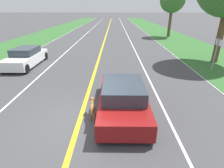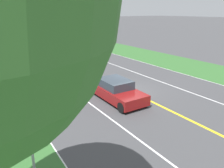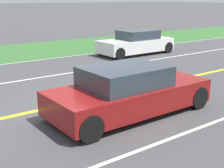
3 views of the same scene
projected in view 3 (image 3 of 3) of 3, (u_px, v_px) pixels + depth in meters
The scene contains 8 objects.
ground_plane at pixel (74, 103), 9.45m from camera, with size 400.00×400.00×0.00m, color #424244.
centre_divider_line at pixel (74, 102), 9.45m from camera, with size 0.18×160.00×0.01m, color yellow.
lane_edge_line_left at pixel (0, 65), 14.86m from camera, with size 0.14×160.00×0.01m, color white.
lane_dash_same_dir at pixel (155, 144), 6.74m from camera, with size 0.10×160.00×0.01m, color white.
lane_dash_oncoming at pixel (29, 79), 12.15m from camera, with size 0.10×160.00×0.01m, color white.
ego_car at pixel (128, 92), 8.38m from camera, with size 1.92×4.50×1.34m.
dog at pixel (89, 90), 9.09m from camera, with size 0.28×1.08×0.75m.
oncoming_car at pixel (136, 43), 17.52m from camera, with size 1.81×4.37×1.33m.
Camera 3 is at (7.88, -4.42, 3.05)m, focal length 50.00 mm.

